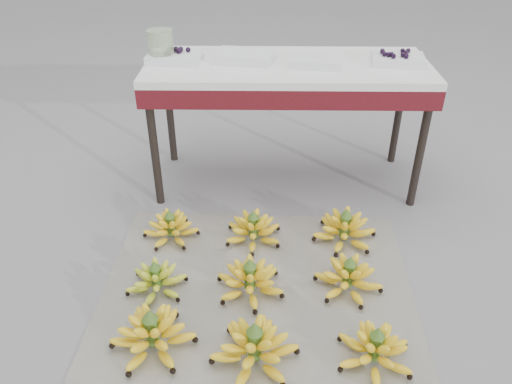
{
  "coord_description": "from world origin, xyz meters",
  "views": [
    {
      "loc": [
        -0.08,
        -1.47,
        1.43
      ],
      "look_at": [
        -0.11,
        0.32,
        0.29
      ],
      "focal_mm": 35.0,
      "sensor_mm": 36.0,
      "label": 1
    }
  ],
  "objects_px": {
    "bunch_front_right": "(375,350)",
    "tray_left": "(245,57)",
    "glass_jar": "(161,46)",
    "newspaper_mat": "(257,290)",
    "bunch_front_center": "(255,348)",
    "bunch_back_right": "(345,230)",
    "vendor_table": "(287,78)",
    "bunch_mid_right": "(348,277)",
    "tray_far_left": "(175,57)",
    "bunch_front_left": "(153,335)",
    "tray_far_right": "(398,59)",
    "bunch_mid_center": "(250,280)",
    "bunch_back_center": "(253,230)",
    "bunch_mid_left": "(156,280)",
    "bunch_back_left": "(171,228)",
    "tray_right": "(316,61)"
  },
  "relations": [
    {
      "from": "bunch_front_center",
      "to": "tray_far_left",
      "type": "bearing_deg",
      "value": 100.63
    },
    {
      "from": "bunch_front_left",
      "to": "bunch_mid_right",
      "type": "height_order",
      "value": "bunch_front_left"
    },
    {
      "from": "glass_jar",
      "to": "newspaper_mat",
      "type": "bearing_deg",
      "value": -61.83
    },
    {
      "from": "bunch_mid_right",
      "to": "tray_left",
      "type": "relative_size",
      "value": 1.15
    },
    {
      "from": "vendor_table",
      "to": "tray_left",
      "type": "height_order",
      "value": "tray_left"
    },
    {
      "from": "bunch_front_left",
      "to": "bunch_mid_right",
      "type": "xyz_separation_m",
      "value": [
        0.73,
        0.31,
        -0.01
      ]
    },
    {
      "from": "bunch_back_right",
      "to": "vendor_table",
      "type": "bearing_deg",
      "value": 123.85
    },
    {
      "from": "bunch_front_center",
      "to": "tray_left",
      "type": "xyz_separation_m",
      "value": [
        -0.07,
        1.25,
        0.61
      ]
    },
    {
      "from": "bunch_mid_right",
      "to": "vendor_table",
      "type": "height_order",
      "value": "vendor_table"
    },
    {
      "from": "bunch_front_center",
      "to": "bunch_front_right",
      "type": "height_order",
      "value": "bunch_front_center"
    },
    {
      "from": "tray_left",
      "to": "glass_jar",
      "type": "bearing_deg",
      "value": -177.48
    },
    {
      "from": "tray_far_right",
      "to": "tray_far_left",
      "type": "bearing_deg",
      "value": 178.97
    },
    {
      "from": "bunch_front_left",
      "to": "glass_jar",
      "type": "bearing_deg",
      "value": 104.64
    },
    {
      "from": "newspaper_mat",
      "to": "bunch_back_left",
      "type": "height_order",
      "value": "bunch_back_left"
    },
    {
      "from": "bunch_front_right",
      "to": "tray_far_right",
      "type": "height_order",
      "value": "tray_far_right"
    },
    {
      "from": "newspaper_mat",
      "to": "bunch_front_center",
      "type": "relative_size",
      "value": 3.68
    },
    {
      "from": "bunch_back_center",
      "to": "tray_far_right",
      "type": "relative_size",
      "value": 1.19
    },
    {
      "from": "bunch_mid_center",
      "to": "tray_far_right",
      "type": "xyz_separation_m",
      "value": [
        0.69,
        0.88,
        0.62
      ]
    },
    {
      "from": "bunch_front_left",
      "to": "vendor_table",
      "type": "xyz_separation_m",
      "value": [
        0.5,
        1.17,
        0.52
      ]
    },
    {
      "from": "bunch_front_right",
      "to": "glass_jar",
      "type": "distance_m",
      "value": 1.65
    },
    {
      "from": "newspaper_mat",
      "to": "tray_right",
      "type": "xyz_separation_m",
      "value": [
        0.27,
        0.84,
        0.68
      ]
    },
    {
      "from": "tray_left",
      "to": "newspaper_mat",
      "type": "bearing_deg",
      "value": -85.39
    },
    {
      "from": "bunch_back_center",
      "to": "bunch_back_right",
      "type": "height_order",
      "value": "bunch_back_right"
    },
    {
      "from": "tray_left",
      "to": "bunch_mid_left",
      "type": "bearing_deg",
      "value": -110.16
    },
    {
      "from": "bunch_front_right",
      "to": "tray_left",
      "type": "relative_size",
      "value": 1.17
    },
    {
      "from": "bunch_back_center",
      "to": "glass_jar",
      "type": "distance_m",
      "value": 0.98
    },
    {
      "from": "tray_left",
      "to": "glass_jar",
      "type": "relative_size",
      "value": 1.95
    },
    {
      "from": "bunch_back_center",
      "to": "tray_far_right",
      "type": "height_order",
      "value": "tray_far_right"
    },
    {
      "from": "bunch_back_center",
      "to": "tray_far_left",
      "type": "bearing_deg",
      "value": 112.11
    },
    {
      "from": "bunch_front_center",
      "to": "tray_far_right",
      "type": "bearing_deg",
      "value": 53.85
    },
    {
      "from": "bunch_back_center",
      "to": "bunch_front_center",
      "type": "bearing_deg",
      "value": -101.16
    },
    {
      "from": "tray_far_left",
      "to": "tray_right",
      "type": "bearing_deg",
      "value": -4.16
    },
    {
      "from": "bunch_front_right",
      "to": "bunch_back_left",
      "type": "bearing_deg",
      "value": 118.39
    },
    {
      "from": "bunch_mid_right",
      "to": "vendor_table",
      "type": "distance_m",
      "value": 1.03
    },
    {
      "from": "bunch_mid_center",
      "to": "bunch_front_center",
      "type": "bearing_deg",
      "value": -108.13
    },
    {
      "from": "bunch_front_left",
      "to": "bunch_mid_center",
      "type": "relative_size",
      "value": 0.95
    },
    {
      "from": "bunch_mid_center",
      "to": "bunch_back_right",
      "type": "height_order",
      "value": "bunch_back_right"
    },
    {
      "from": "bunch_front_left",
      "to": "bunch_mid_right",
      "type": "distance_m",
      "value": 0.79
    },
    {
      "from": "bunch_back_right",
      "to": "tray_right",
      "type": "xyz_separation_m",
      "value": [
        -0.12,
        0.51,
        0.61
      ]
    },
    {
      "from": "tray_far_right",
      "to": "bunch_mid_left",
      "type": "bearing_deg",
      "value": -140.56
    },
    {
      "from": "bunch_back_right",
      "to": "tray_far_right",
      "type": "xyz_separation_m",
      "value": [
        0.27,
        0.54,
        0.62
      ]
    },
    {
      "from": "newspaper_mat",
      "to": "bunch_front_left",
      "type": "relative_size",
      "value": 3.65
    },
    {
      "from": "tray_far_left",
      "to": "glass_jar",
      "type": "distance_m",
      "value": 0.08
    },
    {
      "from": "tray_far_right",
      "to": "bunch_back_left",
      "type": "bearing_deg",
      "value": -153.47
    },
    {
      "from": "bunch_front_right",
      "to": "bunch_back_center",
      "type": "bearing_deg",
      "value": 101.15
    },
    {
      "from": "bunch_mid_center",
      "to": "glass_jar",
      "type": "height_order",
      "value": "glass_jar"
    },
    {
      "from": "bunch_front_right",
      "to": "glass_jar",
      "type": "xyz_separation_m",
      "value": [
        -0.88,
        1.23,
        0.67
      ]
    },
    {
      "from": "bunch_mid_center",
      "to": "newspaper_mat",
      "type": "bearing_deg",
      "value": -8.59
    },
    {
      "from": "newspaper_mat",
      "to": "bunch_back_right",
      "type": "height_order",
      "value": "bunch_back_right"
    },
    {
      "from": "bunch_front_right",
      "to": "vendor_table",
      "type": "relative_size",
      "value": 0.25
    }
  ]
}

